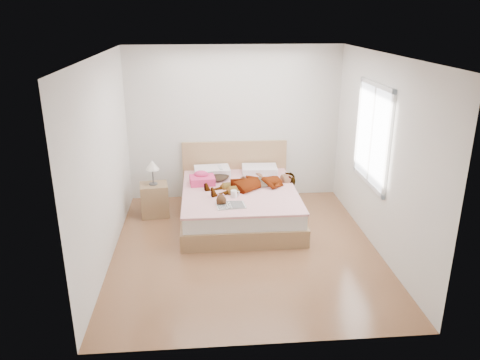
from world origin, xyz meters
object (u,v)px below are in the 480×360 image
at_px(phone, 220,167).
at_px(towel, 202,179).
at_px(bed, 239,201).
at_px(magazine, 231,205).
at_px(woman, 253,180).
at_px(coffee_mug, 234,194).
at_px(nightstand, 154,197).
at_px(plush_toy, 221,199).

xyz_separation_m(phone, towel, (-0.30, -0.20, -0.12)).
bearing_deg(phone, bed, -76.28).
bearing_deg(bed, magazine, -103.71).
height_order(woman, phone, phone).
height_order(coffee_mug, nightstand, nightstand).
xyz_separation_m(woman, nightstand, (-1.57, 0.20, -0.31)).
height_order(bed, coffee_mug, bed).
bearing_deg(plush_toy, coffee_mug, 49.22).
distance_m(phone, nightstand, 1.16).
bearing_deg(nightstand, phone, 10.53).
bearing_deg(magazine, coffee_mug, 77.60).
bearing_deg(woman, coffee_mug, -59.14).
distance_m(bed, plush_toy, 0.76).
relative_size(woman, towel, 3.67).
relative_size(phone, towel, 0.25).
distance_m(bed, towel, 0.69).
xyz_separation_m(woman, plush_toy, (-0.53, -0.64, -0.04)).
bearing_deg(towel, woman, -14.39).
bearing_deg(bed, woman, 2.65).
relative_size(woman, bed, 0.73).
relative_size(bed, plush_toy, 9.39).
xyz_separation_m(phone, nightstand, (-1.07, -0.20, -0.40)).
bearing_deg(phone, magazine, -105.05).
bearing_deg(coffee_mug, magazine, -102.40).
xyz_separation_m(woman, coffee_mug, (-0.33, -0.41, -0.05)).
height_order(bed, plush_toy, bed).
relative_size(woman, magazine, 3.52).
height_order(phone, plush_toy, phone).
distance_m(woman, coffee_mug, 0.53).
xyz_separation_m(woman, towel, (-0.80, 0.20, -0.02)).
relative_size(woman, phone, 14.41).
height_order(bed, magazine, bed).
distance_m(woman, plush_toy, 0.83).
bearing_deg(towel, coffee_mug, -52.59).
relative_size(plush_toy, nightstand, 0.24).
distance_m(towel, nightstand, 0.82).
xyz_separation_m(towel, magazine, (0.39, -0.94, -0.07)).
height_order(towel, magazine, towel).
bearing_deg(phone, nightstand, 170.68).
distance_m(bed, nightstand, 1.36).
distance_m(woman, bed, 0.41).
xyz_separation_m(bed, coffee_mug, (-0.10, -0.40, 0.29)).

